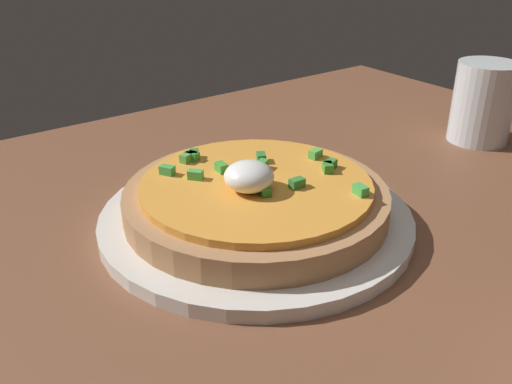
{
  "coord_description": "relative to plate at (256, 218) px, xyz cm",
  "views": [
    {
      "loc": [
        20.78,
        25.71,
        27.78
      ],
      "look_at": [
        -5.41,
        -9.57,
        5.77
      ],
      "focal_mm": 39.39,
      "sensor_mm": 36.0,
      "label": 1
    }
  ],
  "objects": [
    {
      "name": "cup_far",
      "position": [
        -34.15,
        -0.47,
        3.89
      ],
      "size": [
        7.15,
        7.15,
        9.59
      ],
      "color": "silver",
      "rests_on": "dining_table"
    },
    {
      "name": "plate",
      "position": [
        0.0,
        0.0,
        0.0
      ],
      "size": [
        27.77,
        27.77,
        1.23
      ],
      "primitive_type": "cylinder",
      "color": "silver",
      "rests_on": "dining_table"
    },
    {
      "name": "dining_table",
      "position": [
        5.41,
        9.57,
        -1.88
      ],
      "size": [
        111.32,
        89.8,
        2.54
      ],
      "primitive_type": "cube",
      "color": "brown",
      "rests_on": "ground"
    },
    {
      "name": "pizza",
      "position": [
        0.03,
        0.01,
        2.14
      ],
      "size": [
        23.25,
        23.25,
        5.46
      ],
      "color": "#AD7B4F",
      "rests_on": "plate"
    }
  ]
}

